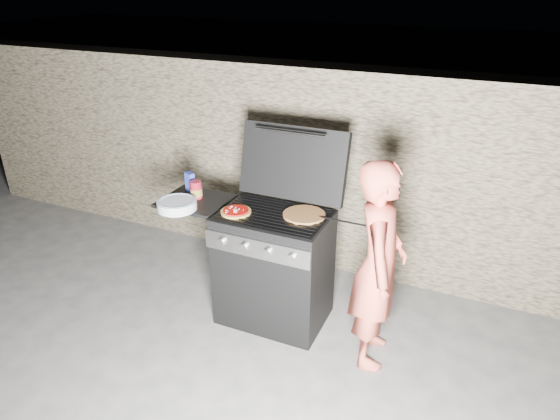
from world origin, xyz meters
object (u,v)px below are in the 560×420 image
at_px(sauce_jar, 196,190).
at_px(person, 378,266).
at_px(gas_grill, 245,260).
at_px(pizza_topped, 236,211).

distance_m(sauce_jar, person, 1.51).
bearing_deg(person, gas_grill, 73.30).
distance_m(pizza_topped, person, 1.09).
relative_size(gas_grill, person, 0.91).
distance_m(gas_grill, person, 1.10).
bearing_deg(sauce_jar, pizza_topped, -17.00).
xyz_separation_m(gas_grill, sauce_jar, (-0.42, 0.03, 0.52)).
distance_m(gas_grill, sauce_jar, 0.67).
relative_size(sauce_jar, person, 0.09).
relative_size(pizza_topped, sauce_jar, 1.60).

